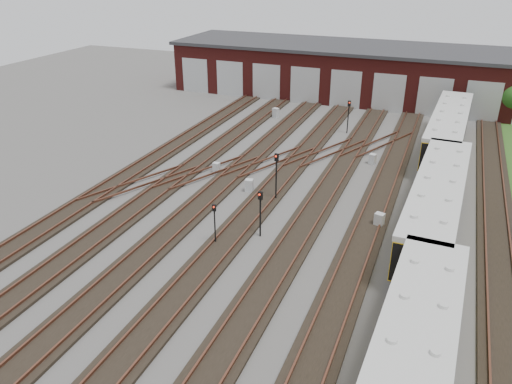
% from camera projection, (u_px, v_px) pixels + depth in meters
% --- Properties ---
extents(ground, '(120.00, 120.00, 0.00)m').
position_uv_depth(ground, '(253.00, 253.00, 30.66)').
color(ground, '#464441').
rests_on(ground, ground).
extents(track_network, '(30.40, 70.00, 0.33)m').
position_uv_depth(track_network, '(254.00, 246.00, 31.17)').
color(track_network, black).
rests_on(track_network, ground).
extents(maintenance_shed, '(51.00, 12.50, 6.35)m').
position_uv_depth(maintenance_shed, '(372.00, 72.00, 62.78)').
color(maintenance_shed, '#561715').
rests_on(maintenance_shed, ground).
extents(metro_train, '(3.66, 48.56, 3.40)m').
position_uv_depth(metro_train, '(436.00, 203.00, 32.17)').
color(metro_train, black).
rests_on(metro_train, ground).
extents(signal_mast_0, '(0.25, 0.23, 2.80)m').
position_uv_depth(signal_mast_0, '(215.00, 219.00, 30.86)').
color(signal_mast_0, black).
rests_on(signal_mast_0, ground).
extents(signal_mast_1, '(0.30, 0.28, 3.70)m').
position_uv_depth(signal_mast_1, '(276.00, 171.00, 36.27)').
color(signal_mast_1, black).
rests_on(signal_mast_1, ground).
extents(signal_mast_2, '(0.32, 0.31, 3.39)m').
position_uv_depth(signal_mast_2, '(349.00, 112.00, 50.31)').
color(signal_mast_2, black).
rests_on(signal_mast_2, ground).
extents(signal_mast_3, '(0.30, 0.28, 3.21)m').
position_uv_depth(signal_mast_3, '(260.00, 208.00, 31.62)').
color(signal_mast_3, black).
rests_on(signal_mast_3, ground).
extents(relay_cabinet_0, '(0.54, 0.45, 0.89)m').
position_uv_depth(relay_cabinet_0, '(216.00, 168.00, 41.76)').
color(relay_cabinet_0, '#B4B7B9').
rests_on(relay_cabinet_0, ground).
extents(relay_cabinet_1, '(0.79, 0.74, 1.06)m').
position_uv_depth(relay_cabinet_1, '(276.00, 113.00, 55.96)').
color(relay_cabinet_1, '#B4B7B9').
rests_on(relay_cabinet_1, ground).
extents(relay_cabinet_2, '(0.67, 0.59, 1.00)m').
position_uv_depth(relay_cabinet_2, '(249.00, 185.00, 38.43)').
color(relay_cabinet_2, '#B4B7B9').
rests_on(relay_cabinet_2, ground).
extents(relay_cabinet_3, '(0.67, 0.61, 0.93)m').
position_uv_depth(relay_cabinet_3, '(372.00, 159.00, 43.49)').
color(relay_cabinet_3, '#B4B7B9').
rests_on(relay_cabinet_3, ground).
extents(relay_cabinet_4, '(0.70, 0.63, 1.00)m').
position_uv_depth(relay_cabinet_4, '(379.00, 220.00, 33.42)').
color(relay_cabinet_4, '#B4B7B9').
rests_on(relay_cabinet_4, ground).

